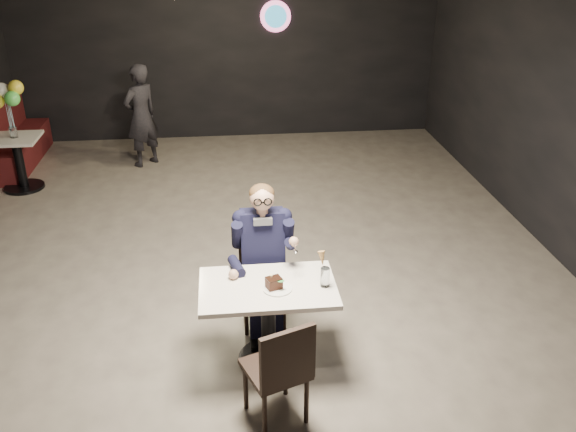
{
  "coord_description": "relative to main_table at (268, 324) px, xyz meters",
  "views": [
    {
      "loc": [
        -0.12,
        -5.78,
        3.39
      ],
      "look_at": [
        0.4,
        -1.03,
        1.07
      ],
      "focal_mm": 38.0,
      "sensor_mm": 36.0,
      "label": 1
    }
  ],
  "objects": [
    {
      "name": "floor",
      "position": [
        -0.17,
        1.63,
        -0.38
      ],
      "size": [
        9.0,
        9.0,
        0.0
      ],
      "primitive_type": "plane",
      "color": "gray",
      "rests_on": "ground"
    },
    {
      "name": "wall_sign",
      "position": [
        0.63,
        6.1,
        1.62
      ],
      "size": [
        0.5,
        0.06,
        0.5
      ],
      "primitive_type": null,
      "color": "pink",
      "rests_on": "floor"
    },
    {
      "name": "main_table",
      "position": [
        0.0,
        0.0,
        0.0
      ],
      "size": [
        1.1,
        0.7,
        0.75
      ],
      "primitive_type": "cube",
      "color": "silver",
      "rests_on": "floor"
    },
    {
      "name": "chair_far",
      "position": [
        0.0,
        0.55,
        0.09
      ],
      "size": [
        0.42,
        0.46,
        0.92
      ],
      "primitive_type": "cube",
      "color": "black",
      "rests_on": "floor"
    },
    {
      "name": "chair_near",
      "position": [
        0.0,
        -0.65,
        0.09
      ],
      "size": [
        0.56,
        0.58,
        0.92
      ],
      "primitive_type": "cube",
      "rotation": [
        0.0,
        0.0,
        0.37
      ],
      "color": "black",
      "rests_on": "floor"
    },
    {
      "name": "seated_man",
      "position": [
        0.0,
        0.55,
        0.34
      ],
      "size": [
        0.6,
        0.8,
        1.44
      ],
      "primitive_type": "cube",
      "color": "black",
      "rests_on": "floor"
    },
    {
      "name": "dessert_plate",
      "position": [
        0.07,
        -0.06,
        0.38
      ],
      "size": [
        0.24,
        0.24,
        0.01
      ],
      "primitive_type": "cylinder",
      "color": "white",
      "rests_on": "main_table"
    },
    {
      "name": "cake_slice",
      "position": [
        0.05,
        -0.05,
        0.43
      ],
      "size": [
        0.14,
        0.13,
        0.08
      ],
      "primitive_type": "cube",
      "rotation": [
        0.0,
        0.0,
        0.35
      ],
      "color": "black",
      "rests_on": "dessert_plate"
    },
    {
      "name": "mint_leaf",
      "position": [
        0.1,
        -0.09,
        0.47
      ],
      "size": [
        0.06,
        0.04,
        0.01
      ],
      "primitive_type": "ellipsoid",
      "color": "#2A8036",
      "rests_on": "cake_slice"
    },
    {
      "name": "sundae_glass",
      "position": [
        0.46,
        -0.05,
        0.46
      ],
      "size": [
        0.07,
        0.07,
        0.16
      ],
      "primitive_type": "cylinder",
      "color": "silver",
      "rests_on": "main_table"
    },
    {
      "name": "wafer_cone",
      "position": [
        0.43,
        -0.03,
        0.62
      ],
      "size": [
        0.07,
        0.07,
        0.12
      ],
      "primitive_type": "cone",
      "rotation": [
        0.0,
        0.0,
        0.26
      ],
      "color": "tan",
      "rests_on": "sundae_glass"
    },
    {
      "name": "booth_bench",
      "position": [
        -3.42,
        5.09,
        0.1
      ],
      "size": [
        0.48,
        1.92,
        0.96
      ],
      "primitive_type": "cube",
      "color": "#3F0E0D",
      "rests_on": "floor"
    },
    {
      "name": "side_table",
      "position": [
        -3.12,
        4.09,
        0.02
      ],
      "size": [
        0.62,
        0.62,
        0.78
      ],
      "primitive_type": "cube",
      "color": "silver",
      "rests_on": "floor"
    },
    {
      "name": "balloon_vase",
      "position": [
        -3.12,
        4.09,
        0.45
      ],
      "size": [
        0.1,
        0.1,
        0.15
      ],
      "primitive_type": "cylinder",
      "color": "silver",
      "rests_on": "side_table"
    },
    {
      "name": "balloon_bunch",
      "position": [
        -3.12,
        4.09,
        0.82
      ],
      "size": [
        0.36,
        0.36,
        0.6
      ],
      "primitive_type": "cube",
      "color": "yellow",
      "rests_on": "balloon_vase"
    },
    {
      "name": "passerby",
      "position": [
        -1.51,
        4.87,
        0.4
      ],
      "size": [
        0.66,
        0.66,
        1.54
      ],
      "primitive_type": "imported",
      "rotation": [
        0.0,
        0.0,
        3.9
      ],
      "color": "black",
      "rests_on": "floor"
    }
  ]
}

